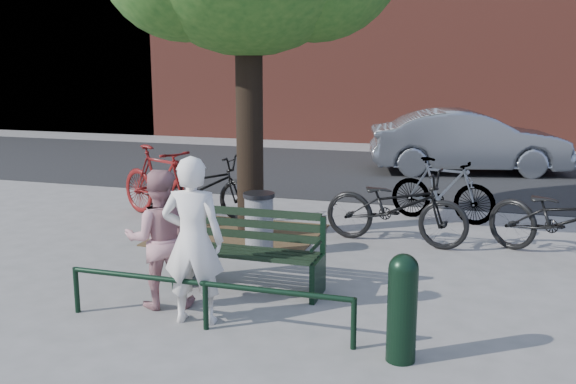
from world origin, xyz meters
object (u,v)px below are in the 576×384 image
(bollard, at_px, (402,304))
(person_right, at_px, (159,239))
(person_left, at_px, (193,241))
(bicycle_c, at_px, (396,206))
(litter_bin, at_px, (259,224))
(parked_car, at_px, (468,142))
(park_bench, at_px, (251,249))

(bollard, bearing_deg, person_right, 168.41)
(person_left, bearing_deg, bicycle_c, -123.98)
(bicycle_c, bearing_deg, bollard, -163.51)
(litter_bin, bearing_deg, parked_car, 72.28)
(person_right, bearing_deg, park_bench, -158.45)
(parked_car, bearing_deg, litter_bin, 149.09)
(litter_bin, relative_size, parked_car, 0.19)
(litter_bin, height_order, parked_car, parked_car)
(person_left, bearing_deg, parked_car, -113.16)
(person_right, relative_size, litter_bin, 1.72)
(person_left, height_order, bicycle_c, person_left)
(person_left, relative_size, person_right, 1.14)
(person_right, distance_m, bicycle_c, 3.85)
(person_left, xyz_separation_m, person_right, (-0.55, 0.30, -0.11))
(bollard, bearing_deg, park_bench, 144.73)
(parked_car, bearing_deg, person_right, 150.51)
(park_bench, relative_size, litter_bin, 1.97)
(person_right, xyz_separation_m, bollard, (2.69, -0.55, -0.23))
(park_bench, xyz_separation_m, person_right, (-0.74, -0.83, 0.28))
(person_left, xyz_separation_m, parked_car, (2.34, 10.16, -0.11))
(bicycle_c, bearing_deg, park_bench, 158.00)
(park_bench, xyz_separation_m, bollard, (1.95, -1.38, 0.05))
(park_bench, height_order, person_left, person_left)
(bollard, relative_size, bicycle_c, 0.47)
(park_bench, height_order, parked_car, parked_car)
(park_bench, distance_m, bollard, 2.39)
(person_left, bearing_deg, bollard, 163.10)
(bollard, relative_size, litter_bin, 1.13)
(bicycle_c, bearing_deg, person_right, 154.56)
(person_left, xyz_separation_m, bicycle_c, (1.55, 3.52, -0.31))
(bollard, bearing_deg, litter_bin, 131.23)
(person_left, distance_m, person_right, 0.63)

